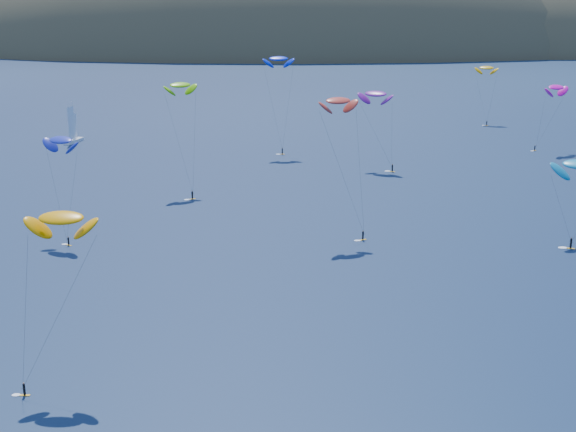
{
  "coord_description": "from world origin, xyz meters",
  "views": [
    {
      "loc": [
        3.33,
        -50.02,
        47.97
      ],
      "look_at": [
        6.06,
        80.0,
        9.0
      ],
      "focal_mm": 50.0,
      "sensor_mm": 36.0,
      "label": 1
    }
  ],
  "objects": [
    {
      "name": "island",
      "position": [
        39.4,
        562.36,
        -10.74
      ],
      "size": [
        730.0,
        300.0,
        210.0
      ],
      "color": "#3D3526",
      "rests_on": "ground"
    },
    {
      "name": "kitesurfer_4",
      "position": [
        5.44,
        176.3,
        25.94
      ],
      "size": [
        8.65,
        8.4,
        28.32
      ],
      "rotation": [
        0.0,
        0.0,
        0.1
      ],
      "color": "#F6A81B",
      "rests_on": "ground"
    },
    {
      "name": "kitesurfer_11",
      "position": [
        76.52,
        223.2,
        18.18
      ],
      "size": [
        8.08,
        12.2,
        20.29
      ],
      "rotation": [
        0.0,
        0.0,
        -0.31
      ],
      "color": "#F6A81B",
      "rests_on": "ground"
    },
    {
      "name": "kitesurfer_3",
      "position": [
        -17.62,
        135.61,
        23.91
      ],
      "size": [
        8.55,
        16.05,
        26.17
      ],
      "rotation": [
        0.0,
        0.0,
        0.53
      ],
      "color": "#F6A81B",
      "rests_on": "ground"
    },
    {
      "name": "kitesurfer_9",
      "position": [
        16.0,
        100.65,
        25.41
      ],
      "size": [
        9.58,
        10.48,
        27.66
      ],
      "rotation": [
        0.0,
        0.0,
        0.41
      ],
      "color": "#F6A81B",
      "rests_on": "ground"
    },
    {
      "name": "kitesurfer_6",
      "position": [
        30.35,
        156.72,
        18.83
      ],
      "size": [
        10.04,
        12.32,
        21.42
      ],
      "rotation": [
        0.0,
        0.0,
        -0.47
      ],
      "color": "#F6A81B",
      "rests_on": "ground"
    },
    {
      "name": "kitesurfer_10",
      "position": [
        -36.17,
        98.54,
        18.56
      ],
      "size": [
        8.88,
        10.96,
        20.86
      ],
      "rotation": [
        0.0,
        0.0,
        -0.56
      ],
      "color": "#F6A81B",
      "rests_on": "ground"
    },
    {
      "name": "kitesurfer_8",
      "position": [
        84.27,
        176.3,
        17.79
      ],
      "size": [
        10.83,
        8.17,
        20.26
      ],
      "rotation": [
        0.0,
        0.0,
        0.57
      ],
      "color": "#F6A81B",
      "rests_on": "ground"
    },
    {
      "name": "kitesurfer_2",
      "position": [
        -22.05,
        42.72,
        20.08
      ],
      "size": [
        9.28,
        9.25,
        22.48
      ],
      "rotation": [
        0.0,
        0.0,
        -0.07
      ],
      "color": "#F6A81B",
      "rests_on": "ground"
    },
    {
      "name": "sailboat",
      "position": [
        -56.27,
        188.67,
        0.98
      ],
      "size": [
        10.31,
        9.06,
        12.33
      ],
      "rotation": [
        0.0,
        0.0,
        -0.29
      ],
      "color": "silver",
      "rests_on": "ground"
    }
  ]
}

